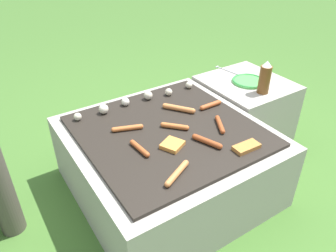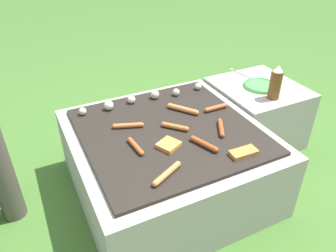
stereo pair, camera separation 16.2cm
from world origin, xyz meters
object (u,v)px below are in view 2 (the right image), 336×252
(plate_colorful, at_px, (261,85))
(condiment_bottle, at_px, (276,83))
(sausage_front_center, at_px, (136,146))
(fork_utensil, at_px, (241,74))

(plate_colorful, distance_m, condiment_bottle, 0.18)
(sausage_front_center, relative_size, condiment_bottle, 0.72)
(plate_colorful, bearing_deg, condiment_bottle, -102.55)
(condiment_bottle, bearing_deg, sausage_front_center, -173.41)
(sausage_front_center, distance_m, plate_colorful, 0.97)
(fork_utensil, bearing_deg, sausage_front_center, -153.90)
(sausage_front_center, xyz_separation_m, condiment_bottle, (0.90, 0.10, 0.08))
(plate_colorful, xyz_separation_m, fork_utensil, (0.01, 0.21, -0.01))
(plate_colorful, height_order, fork_utensil, plate_colorful)
(sausage_front_center, height_order, condiment_bottle, condiment_bottle)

